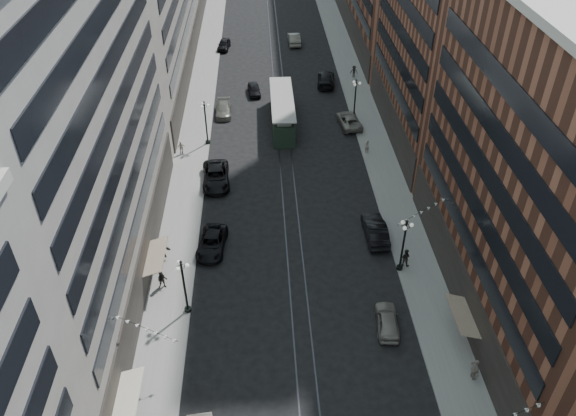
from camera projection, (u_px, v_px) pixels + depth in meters
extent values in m
plane|color=black|center=(282.00, 122.00, 72.02)|extent=(220.00, 220.00, 0.00)
cube|color=gray|center=(202.00, 90.00, 79.47)|extent=(4.00, 180.00, 0.15)
cube|color=gray|center=(356.00, 86.00, 80.41)|extent=(4.00, 180.00, 0.15)
cube|color=#2D2D33|center=(274.00, 89.00, 79.95)|extent=(0.12, 180.00, 0.02)
cube|color=#2D2D33|center=(284.00, 88.00, 80.01)|extent=(0.12, 180.00, 0.02)
cube|color=#9E988D|center=(68.00, 135.00, 41.35)|extent=(8.00, 36.00, 28.00)
cube|color=brown|center=(539.00, 182.00, 40.03)|extent=(8.00, 30.00, 24.00)
cylinder|color=black|center=(188.00, 309.00, 45.97)|extent=(0.56, 0.56, 0.30)
cylinder|color=black|center=(185.00, 288.00, 44.49)|extent=(0.18, 0.18, 5.20)
sphere|color=black|center=(181.00, 262.00, 42.80)|extent=(0.24, 0.24, 0.24)
sphere|color=white|center=(187.00, 266.00, 43.06)|extent=(0.36, 0.36, 0.36)
sphere|color=white|center=(179.00, 262.00, 43.35)|extent=(0.36, 0.36, 0.36)
sphere|color=white|center=(178.00, 269.00, 42.72)|extent=(0.36, 0.36, 0.36)
cylinder|color=black|center=(208.00, 142.00, 67.47)|extent=(0.56, 0.56, 0.30)
cylinder|color=black|center=(206.00, 124.00, 65.99)|extent=(0.18, 0.18, 5.20)
sphere|color=black|center=(204.00, 102.00, 64.30)|extent=(0.24, 0.24, 0.24)
sphere|color=white|center=(208.00, 105.00, 64.56)|extent=(0.36, 0.36, 0.36)
sphere|color=white|center=(202.00, 104.00, 64.84)|extent=(0.36, 0.36, 0.36)
sphere|color=white|center=(202.00, 107.00, 64.22)|extent=(0.36, 0.36, 0.36)
cylinder|color=black|center=(400.00, 268.00, 49.94)|extent=(0.56, 0.56, 0.30)
cylinder|color=black|center=(403.00, 247.00, 48.46)|extent=(0.18, 0.18, 5.20)
sphere|color=black|center=(407.00, 221.00, 46.77)|extent=(0.24, 0.24, 0.24)
sphere|color=white|center=(412.00, 225.00, 47.03)|extent=(0.36, 0.36, 0.36)
sphere|color=white|center=(403.00, 222.00, 47.31)|extent=(0.36, 0.36, 0.36)
sphere|color=white|center=(405.00, 228.00, 46.69)|extent=(0.36, 0.36, 0.36)
cylinder|color=black|center=(353.00, 118.00, 72.24)|extent=(0.56, 0.56, 0.30)
cylinder|color=black|center=(355.00, 101.00, 70.76)|extent=(0.18, 0.18, 5.20)
sphere|color=black|center=(356.00, 80.00, 69.07)|extent=(0.24, 0.24, 0.24)
sphere|color=white|center=(360.00, 83.00, 69.33)|extent=(0.36, 0.36, 0.36)
sphere|color=white|center=(354.00, 82.00, 69.61)|extent=(0.36, 0.36, 0.36)
sphere|color=white|center=(355.00, 85.00, 68.99)|extent=(0.36, 0.36, 0.36)
cube|color=#1F3122|center=(282.00, 114.00, 70.95)|extent=(2.61, 12.51, 2.71)
cube|color=gray|center=(282.00, 102.00, 69.94)|extent=(1.67, 11.46, 0.63)
cube|color=gray|center=(282.00, 99.00, 69.69)|extent=(2.81, 12.72, 0.16)
cylinder|color=black|center=(284.00, 139.00, 67.81)|extent=(2.40, 0.73, 0.73)
cylinder|color=black|center=(281.00, 104.00, 75.28)|extent=(2.40, 0.73, 0.73)
imported|color=black|center=(212.00, 243.00, 51.97)|extent=(2.98, 5.48, 1.46)
imported|color=gray|center=(387.00, 321.00, 44.46)|extent=(2.08, 4.37, 1.44)
imported|color=black|center=(162.00, 280.00, 47.67)|extent=(0.89, 0.56, 1.73)
imported|color=gray|center=(475.00, 370.00, 40.25)|extent=(0.61, 1.17, 1.94)
imported|color=black|center=(216.00, 176.00, 60.58)|extent=(3.17, 6.28, 1.70)
imported|color=#65655A|center=(224.00, 109.00, 73.37)|extent=(2.02, 4.86, 1.40)
imported|color=black|center=(224.00, 44.00, 91.52)|extent=(2.33, 4.59, 1.50)
imported|color=black|center=(375.00, 230.00, 53.20)|extent=(1.97, 5.39, 1.77)
imported|color=gray|center=(349.00, 120.00, 70.90)|extent=(3.07, 5.61, 1.49)
imported|color=black|center=(326.00, 79.00, 80.62)|extent=(3.07, 6.13, 1.71)
imported|color=black|center=(254.00, 90.00, 78.15)|extent=(2.02, 4.19, 1.38)
imported|color=slate|center=(294.00, 39.00, 93.23)|extent=(1.98, 5.31, 1.73)
imported|color=black|center=(162.00, 250.00, 50.80)|extent=(1.61, 0.57, 1.70)
imported|color=#BCAE9C|center=(181.00, 148.00, 65.16)|extent=(1.03, 0.70, 1.60)
imported|color=black|center=(405.00, 257.00, 49.93)|extent=(0.98, 0.80, 1.77)
imported|color=#A7998A|center=(367.00, 146.00, 65.31)|extent=(0.76, 0.70, 1.74)
imported|color=black|center=(354.00, 71.00, 82.32)|extent=(1.19, 0.74, 1.72)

